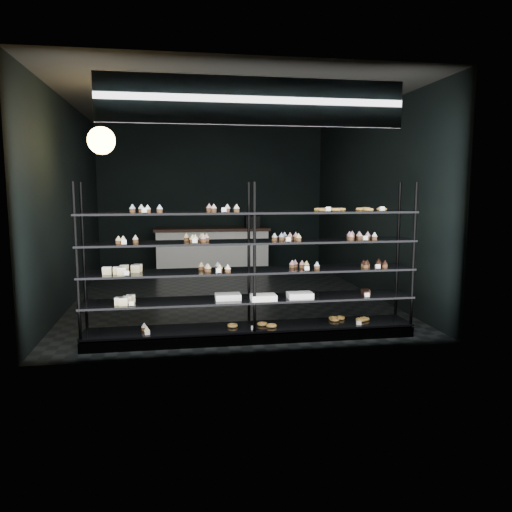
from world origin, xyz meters
The scene contains 5 objects.
room centered at (0.00, 0.00, 1.60)m, with size 5.01×6.01×3.20m.
display_shelf centered at (0.01, -2.45, 0.63)m, with size 4.00×0.50×1.91m.
signage centered at (0.00, -2.93, 2.75)m, with size 3.30×0.05×0.50m.
pendant_lamp centered at (-1.78, -1.45, 2.45)m, with size 0.36×0.36×0.91m.
service_counter centered at (-0.04, 2.50, 0.50)m, with size 2.48×0.65×1.23m.
Camera 1 is at (-0.87, -8.30, 1.84)m, focal length 35.00 mm.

